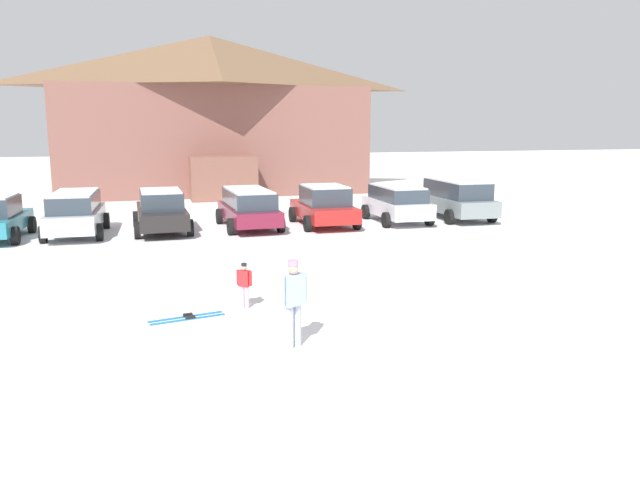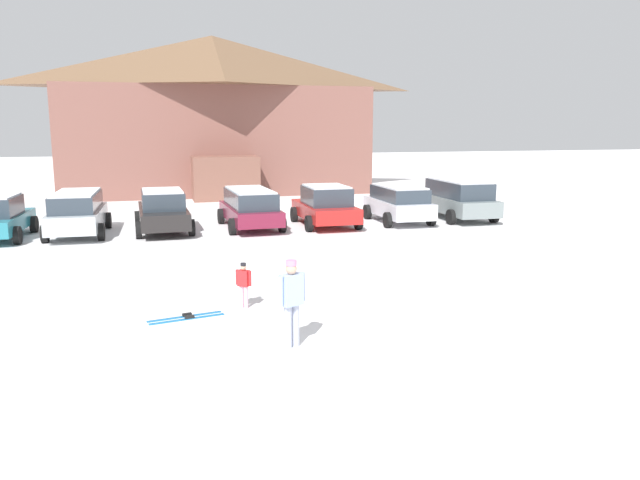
{
  "view_description": "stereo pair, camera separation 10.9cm",
  "coord_description": "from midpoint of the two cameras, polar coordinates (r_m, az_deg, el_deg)",
  "views": [
    {
      "loc": [
        -3.66,
        -8.71,
        4.11
      ],
      "look_at": [
        0.74,
        6.98,
        1.09
      ],
      "focal_mm": 35.0,
      "sensor_mm": 36.0,
      "label": 1
    },
    {
      "loc": [
        -3.55,
        -8.74,
        4.11
      ],
      "look_at": [
        0.74,
        6.98,
        1.09
      ],
      "focal_mm": 35.0,
      "sensor_mm": 36.0,
      "label": 2
    }
  ],
  "objects": [
    {
      "name": "parked_black_sedan",
      "position": [
        25.03,
        -14.05,
        2.65
      ],
      "size": [
        2.23,
        4.75,
        1.65
      ],
      "color": "black",
      "rests_on": "ground"
    },
    {
      "name": "parked_white_suv",
      "position": [
        26.75,
        7.31,
        3.43
      ],
      "size": [
        2.14,
        4.06,
        1.58
      ],
      "color": "silver",
      "rests_on": "ground"
    },
    {
      "name": "parked_red_sedan",
      "position": [
        25.65,
        0.63,
        3.17
      ],
      "size": [
        2.26,
        4.26,
        1.68
      ],
      "color": "red",
      "rests_on": "ground"
    },
    {
      "name": "ski_lodge",
      "position": [
        39.88,
        -9.58,
        11.32
      ],
      "size": [
        18.47,
        10.56,
        9.44
      ],
      "color": "brown",
      "rests_on": "ground"
    },
    {
      "name": "skier_adult_in_blue_parka",
      "position": [
        11.6,
        -2.36,
        -5.36
      ],
      "size": [
        0.57,
        0.39,
        1.67
      ],
      "color": "#A7AEC4",
      "rests_on": "ground"
    },
    {
      "name": "pair_of_skis",
      "position": [
        13.83,
        -11.88,
        -6.93
      ],
      "size": [
        1.66,
        0.62,
        0.08
      ],
      "color": "#1D6FB1",
      "rests_on": "ground"
    },
    {
      "name": "parked_silver_wagon",
      "position": [
        25.12,
        -21.18,
        2.43
      ],
      "size": [
        2.21,
        4.61,
        1.65
      ],
      "color": "#B4BDC3",
      "rests_on": "ground"
    },
    {
      "name": "parked_grey_wagon",
      "position": [
        28.24,
        12.6,
        3.79
      ],
      "size": [
        2.27,
        4.77,
        1.74
      ],
      "color": "gray",
      "rests_on": "ground"
    },
    {
      "name": "ground",
      "position": [
        10.3,
        6.75,
        -13.1
      ],
      "size": [
        160.0,
        160.0,
        0.0
      ],
      "primitive_type": "plane",
      "color": "white"
    },
    {
      "name": "parked_maroon_van",
      "position": [
        25.23,
        -6.29,
        3.03
      ],
      "size": [
        2.29,
        4.68,
        1.58
      ],
      "color": "maroon",
      "rests_on": "ground"
    },
    {
      "name": "skier_child_in_red_jacket",
      "position": [
        14.23,
        -6.78,
        -3.89
      ],
      "size": [
        0.32,
        0.27,
        1.05
      ],
      "color": "#EFB0C6",
      "rests_on": "ground"
    }
  ]
}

